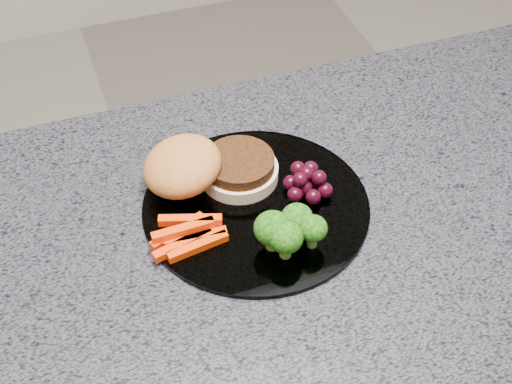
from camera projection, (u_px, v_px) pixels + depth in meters
countertop at (253, 267)px, 0.78m from camera, size 1.20×0.60×0.04m
plate at (256, 206)px, 0.82m from camera, size 0.26×0.26×0.01m
burger at (203, 170)px, 0.82m from camera, size 0.16×0.11×0.05m
carrot_sticks at (188, 234)px, 0.77m from camera, size 0.09×0.06×0.02m
broccoli at (288, 229)px, 0.75m from camera, size 0.08×0.06×0.05m
grape_bunch at (307, 181)px, 0.82m from camera, size 0.05×0.06×0.03m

